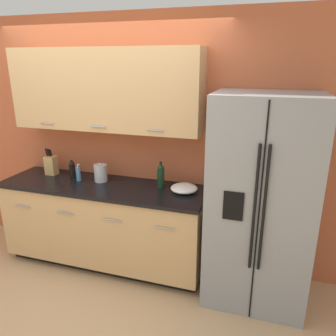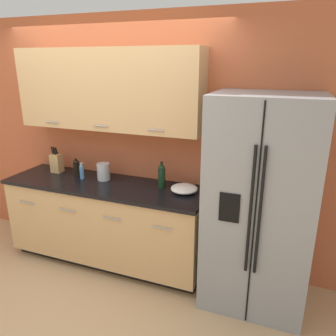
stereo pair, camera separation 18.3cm
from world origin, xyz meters
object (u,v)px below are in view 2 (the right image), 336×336
object	(u,v)px
soap_dispenser	(82,172)
mixing_bowl	(184,189)
knife_block	(57,163)
wine_bottle	(162,176)
refrigerator	(259,205)
oil_bottle	(76,167)
steel_canister	(103,172)

from	to	relation	value
soap_dispenser	mixing_bowl	world-z (taller)	soap_dispenser
knife_block	wine_bottle	size ratio (longest dim) A/B	1.12
refrigerator	oil_bottle	xyz separation A→B (m)	(-2.02, 0.19, 0.06)
wine_bottle	oil_bottle	bearing A→B (deg)	178.04
soap_dispenser	oil_bottle	world-z (taller)	soap_dispenser
steel_canister	mixing_bowl	distance (m)	0.92
refrigerator	mixing_bowl	world-z (taller)	refrigerator
steel_canister	mixing_bowl	bearing A→B (deg)	-1.80
knife_block	mixing_bowl	world-z (taller)	knife_block
wine_bottle	steel_canister	bearing A→B (deg)	-179.01
mixing_bowl	knife_block	bearing A→B (deg)	177.82
steel_canister	mixing_bowl	xyz separation A→B (m)	(0.92, -0.03, -0.06)
oil_bottle	soap_dispenser	bearing A→B (deg)	-36.54
refrigerator	steel_canister	world-z (taller)	refrigerator
wine_bottle	oil_bottle	distance (m)	1.05
refrigerator	oil_bottle	bearing A→B (deg)	174.76
refrigerator	wine_bottle	world-z (taller)	refrigerator
steel_canister	mixing_bowl	size ratio (longest dim) A/B	0.75
steel_canister	wine_bottle	bearing A→B (deg)	0.99
mixing_bowl	soap_dispenser	bearing A→B (deg)	-178.42
steel_canister	refrigerator	bearing A→B (deg)	-4.80
soap_dispenser	mixing_bowl	xyz separation A→B (m)	(1.15, 0.03, -0.04)
refrigerator	knife_block	distance (m)	2.29
refrigerator	soap_dispenser	size ratio (longest dim) A/B	10.25
wine_bottle	soap_dispenser	world-z (taller)	wine_bottle
knife_block	soap_dispenser	distance (m)	0.41
wine_bottle	steel_canister	world-z (taller)	wine_bottle
steel_canister	oil_bottle	bearing A→B (deg)	172.88
soap_dispenser	steel_canister	bearing A→B (deg)	14.63
knife_block	wine_bottle	bearing A→B (deg)	-0.82
oil_bottle	steel_canister	bearing A→B (deg)	-7.12
oil_bottle	mixing_bowl	distance (m)	1.30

